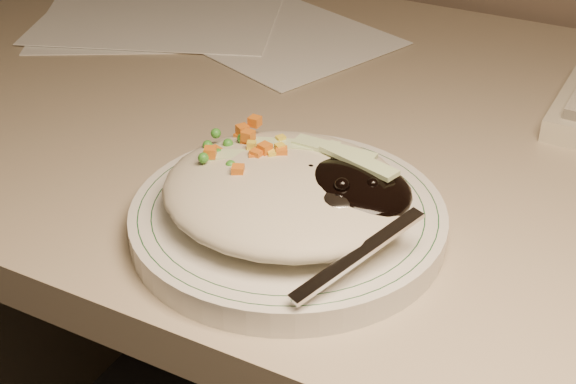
% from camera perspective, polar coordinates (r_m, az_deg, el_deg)
% --- Properties ---
extents(desk, '(1.40, 0.70, 0.74)m').
position_cam_1_polar(desk, '(0.89, 10.92, -7.69)').
color(desk, tan).
rests_on(desk, ground).
extents(plate, '(0.25, 0.25, 0.02)m').
position_cam_1_polar(plate, '(0.63, -0.00, -1.99)').
color(plate, silver).
rests_on(plate, desk).
extents(plate_rim, '(0.24, 0.24, 0.00)m').
position_cam_1_polar(plate_rim, '(0.63, -0.00, -1.23)').
color(plate_rim, '#144723').
rests_on(plate_rim, plate).
extents(meal, '(0.21, 0.19, 0.05)m').
position_cam_1_polar(meal, '(0.61, 0.32, 0.31)').
color(meal, '#B0A88E').
rests_on(meal, plate).
extents(papers, '(0.50, 0.35, 0.00)m').
position_cam_1_polar(papers, '(1.05, -6.75, 11.81)').
color(papers, white).
rests_on(papers, desk).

